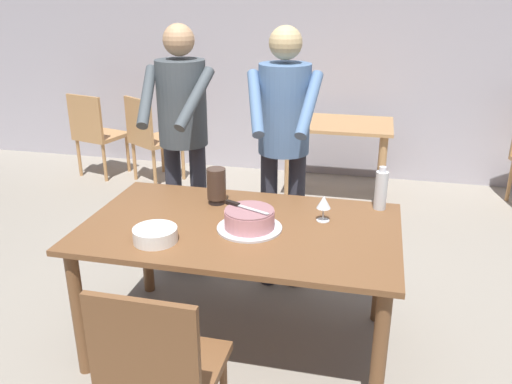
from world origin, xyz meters
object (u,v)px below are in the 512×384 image
(background_chair_2, at_px, (151,136))
(plate_stack, at_px, (155,235))
(chair_near_side, at_px, (160,370))
(cake_knife, at_px, (238,205))
(background_table, at_px, (338,139))
(wine_glass_near, at_px, (324,203))
(person_standing_beside, at_px, (183,126))
(main_dining_table, at_px, (240,242))
(hurricane_lamp, at_px, (216,186))
(water_bottle, at_px, (381,190))
(background_chair_0, at_px, (96,132))
(cake_on_platter, at_px, (249,220))
(person_cutting_cake, at_px, (284,133))

(background_chair_2, bearing_deg, plate_stack, -65.51)
(chair_near_side, bearing_deg, cake_knife, 83.30)
(cake_knife, bearing_deg, background_table, 82.53)
(wine_glass_near, relative_size, person_standing_beside, 0.08)
(cake_knife, xyz_separation_m, plate_stack, (-0.35, -0.27, -0.08))
(main_dining_table, bearing_deg, hurricane_lamp, 128.22)
(person_standing_beside, relative_size, background_chair_2, 1.91)
(water_bottle, xyz_separation_m, background_chair_0, (-2.95, 2.08, -0.37))
(chair_near_side, xyz_separation_m, background_table, (0.42, 3.32, 0.09))
(wine_glass_near, xyz_separation_m, chair_near_side, (-0.53, -1.03, -0.36))
(plate_stack, bearing_deg, chair_near_side, -66.89)
(cake_on_platter, relative_size, person_standing_beside, 0.20)
(wine_glass_near, bearing_deg, cake_knife, -159.05)
(cake_on_platter, height_order, background_table, cake_on_platter)
(cake_on_platter, height_order, wine_glass_near, wine_glass_near)
(person_standing_beside, height_order, chair_near_side, person_standing_beside)
(background_chair_0, bearing_deg, wine_glass_near, -41.07)
(main_dining_table, height_order, cake_on_platter, cake_on_platter)
(main_dining_table, xyz_separation_m, person_standing_beside, (-0.58, 0.73, 0.42))
(wine_glass_near, bearing_deg, main_dining_table, -159.41)
(background_chair_2, bearing_deg, chair_near_side, -65.75)
(cake_knife, distance_m, background_table, 2.49)
(water_bottle, relative_size, chair_near_side, 0.28)
(wine_glass_near, relative_size, background_chair_0, 0.16)
(water_bottle, height_order, hurricane_lamp, water_bottle)
(background_table, bearing_deg, hurricane_lamp, -103.57)
(cake_on_platter, height_order, person_cutting_cake, person_cutting_cake)
(cake_on_platter, xyz_separation_m, background_chair_2, (-1.66, 2.48, -0.31))
(main_dining_table, relative_size, background_table, 1.66)
(cake_on_platter, height_order, background_chair_2, background_chair_2)
(cake_on_platter, bearing_deg, cake_knife, 155.96)
(plate_stack, bearing_deg, hurricane_lamp, 74.63)
(water_bottle, height_order, person_standing_beside, person_standing_beside)
(cake_on_platter, bearing_deg, main_dining_table, 149.18)
(person_cutting_cake, bearing_deg, cake_knife, -98.58)
(wine_glass_near, height_order, water_bottle, water_bottle)
(cake_on_platter, bearing_deg, background_table, 84.11)
(background_chair_2, bearing_deg, hurricane_lamp, -57.44)
(water_bottle, distance_m, person_standing_beside, 1.35)
(person_cutting_cake, distance_m, background_chair_2, 2.50)
(cake_knife, xyz_separation_m, background_table, (0.32, 2.46, -0.29))
(main_dining_table, xyz_separation_m, cake_knife, (-0.01, -0.01, 0.21))
(water_bottle, xyz_separation_m, background_chair_2, (-2.31, 2.04, -0.37))
(wine_glass_near, distance_m, person_cutting_cake, 0.67)
(water_bottle, bearing_deg, wine_glass_near, -140.70)
(cake_on_platter, bearing_deg, person_standing_beside, 129.78)
(wine_glass_near, height_order, person_cutting_cake, person_cutting_cake)
(main_dining_table, xyz_separation_m, cake_on_platter, (0.06, -0.03, 0.15))
(cake_knife, xyz_separation_m, background_chair_0, (-2.23, 2.48, -0.37))
(person_cutting_cake, distance_m, person_standing_beside, 0.68)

